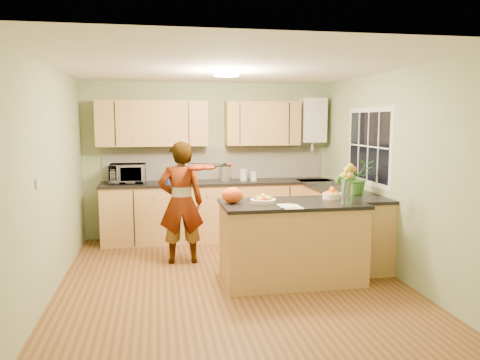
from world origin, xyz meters
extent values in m
plane|color=brown|center=(0.00, 0.00, 0.00)|extent=(4.50, 4.50, 0.00)
cube|color=white|center=(0.00, 0.00, 2.50)|extent=(4.00, 4.50, 0.02)
cube|color=gray|center=(0.00, 2.25, 1.25)|extent=(4.00, 0.02, 2.50)
cube|color=gray|center=(0.00, -2.25, 1.25)|extent=(4.00, 0.02, 2.50)
cube|color=gray|center=(-2.00, 0.00, 1.25)|extent=(0.02, 4.50, 2.50)
cube|color=gray|center=(2.00, 0.00, 1.25)|extent=(0.02, 4.50, 2.50)
cube|color=#A57442|center=(0.10, 1.95, 0.45)|extent=(3.60, 0.60, 0.90)
cube|color=black|center=(0.10, 1.94, 0.92)|extent=(3.64, 0.62, 0.04)
cube|color=#A57442|center=(1.70, 0.85, 0.45)|extent=(0.60, 2.20, 0.90)
cube|color=black|center=(1.69, 0.85, 0.92)|extent=(0.62, 2.24, 0.04)
cube|color=white|center=(0.10, 2.23, 1.20)|extent=(3.60, 0.02, 0.52)
cube|color=#A57442|center=(-0.90, 2.08, 1.85)|extent=(1.70, 0.34, 0.70)
cube|color=#A57442|center=(0.85, 2.08, 1.85)|extent=(1.20, 0.34, 0.70)
cube|color=silver|center=(1.70, 2.09, 1.90)|extent=(0.40, 0.30, 0.72)
cylinder|color=silver|center=(1.70, 2.09, 1.50)|extent=(0.06, 0.06, 0.20)
cube|color=silver|center=(1.99, 0.60, 1.55)|extent=(0.01, 1.30, 1.05)
cube|color=black|center=(1.99, 0.60, 1.55)|extent=(0.01, 1.18, 0.92)
cube|color=silver|center=(-1.99, -0.60, 1.30)|extent=(0.02, 0.09, 0.09)
cylinder|color=#FFEABF|center=(0.00, 0.30, 2.46)|extent=(0.30, 0.30, 0.06)
cylinder|color=silver|center=(0.00, 0.30, 2.49)|extent=(0.10, 0.10, 0.02)
cube|color=#A57442|center=(0.71, -0.14, 0.46)|extent=(1.62, 0.81, 0.91)
cube|color=black|center=(0.71, -0.14, 0.93)|extent=(1.66, 0.85, 0.04)
cylinder|color=beige|center=(0.36, -0.14, 0.97)|extent=(0.30, 0.30, 0.04)
cylinder|color=beige|center=(1.26, 0.01, 0.99)|extent=(0.23, 0.23, 0.07)
cylinder|color=silver|center=(1.31, -0.32, 1.07)|extent=(0.12, 0.12, 0.24)
ellipsoid|color=#E44612|center=(0.01, -0.09, 1.05)|extent=(0.25, 0.21, 0.19)
cube|color=silver|center=(0.61, -0.44, 0.96)|extent=(0.21, 0.28, 0.01)
imported|color=tan|center=(-0.54, 0.80, 0.82)|extent=(0.60, 0.39, 1.63)
imported|color=silver|center=(-1.29, 1.97, 1.09)|extent=(0.54, 0.37, 0.30)
cube|color=navy|center=(-0.54, 1.91, 1.05)|extent=(0.29, 0.22, 0.22)
cylinder|color=silver|center=(0.22, 1.98, 1.06)|extent=(0.18, 0.18, 0.24)
sphere|color=black|center=(0.22, 1.98, 1.23)|extent=(0.09, 0.09, 0.09)
cylinder|color=beige|center=(0.52, 1.95, 1.03)|extent=(0.14, 0.14, 0.18)
cylinder|color=silver|center=(0.67, 1.91, 1.02)|extent=(0.11, 0.11, 0.15)
imported|color=#326B23|center=(1.70, 0.31, 1.17)|extent=(0.46, 0.42, 0.46)
camera|label=1|loc=(-0.84, -5.35, 1.91)|focal=35.00mm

